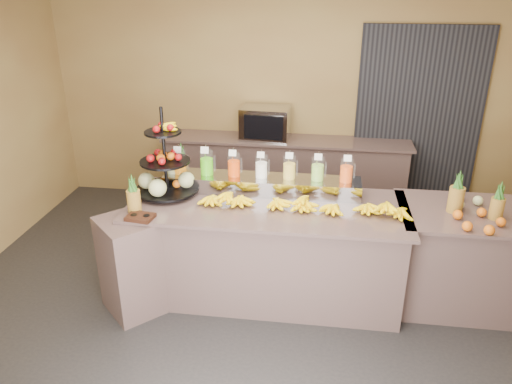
% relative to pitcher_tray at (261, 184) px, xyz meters
% --- Properties ---
extents(ground, '(6.00, 6.00, 0.00)m').
position_rel_pitcher_tray_xyz_m(ground, '(0.10, -0.58, -1.01)').
color(ground, black).
rests_on(ground, ground).
extents(room_envelope, '(6.04, 5.02, 2.82)m').
position_rel_pitcher_tray_xyz_m(room_envelope, '(0.28, 0.21, 0.87)').
color(room_envelope, brown).
rests_on(room_envelope, ground).
extents(buffet_counter, '(2.75, 1.25, 0.93)m').
position_rel_pitcher_tray_xyz_m(buffet_counter, '(-0.02, -0.32, -0.54)').
color(buffet_counter, '#876561').
rests_on(buffet_counter, ground).
extents(right_counter, '(1.08, 0.88, 0.93)m').
position_rel_pitcher_tray_xyz_m(right_counter, '(1.80, -0.18, -0.54)').
color(right_counter, '#876561').
rests_on(right_counter, ground).
extents(back_ledge, '(3.10, 0.55, 0.93)m').
position_rel_pitcher_tray_xyz_m(back_ledge, '(0.10, 1.67, -0.54)').
color(back_ledge, '#876561').
rests_on(back_ledge, ground).
extents(pitcher_tray, '(1.85, 0.30, 0.15)m').
position_rel_pitcher_tray_xyz_m(pitcher_tray, '(0.00, 0.00, 0.00)').
color(pitcher_tray, gray).
rests_on(pitcher_tray, buffet_counter).
extents(juice_pitcher_orange_a, '(0.12, 0.13, 0.29)m').
position_rel_pitcher_tray_xyz_m(juice_pitcher_orange_a, '(-0.78, -0.00, 0.17)').
color(juice_pitcher_orange_a, silver).
rests_on(juice_pitcher_orange_a, pitcher_tray).
extents(juice_pitcher_green, '(0.13, 0.13, 0.30)m').
position_rel_pitcher_tray_xyz_m(juice_pitcher_green, '(-0.52, -0.00, 0.18)').
color(juice_pitcher_green, silver).
rests_on(juice_pitcher_green, pitcher_tray).
extents(juice_pitcher_orange_b, '(0.12, 0.12, 0.29)m').
position_rel_pitcher_tray_xyz_m(juice_pitcher_orange_b, '(-0.26, -0.00, 0.17)').
color(juice_pitcher_orange_b, silver).
rests_on(juice_pitcher_orange_b, pitcher_tray).
extents(juice_pitcher_milk, '(0.12, 0.12, 0.28)m').
position_rel_pitcher_tray_xyz_m(juice_pitcher_milk, '(-0.00, -0.00, 0.17)').
color(juice_pitcher_milk, silver).
rests_on(juice_pitcher_milk, pitcher_tray).
extents(juice_pitcher_lemon, '(0.12, 0.12, 0.29)m').
position_rel_pitcher_tray_xyz_m(juice_pitcher_lemon, '(0.26, -0.00, 0.17)').
color(juice_pitcher_lemon, silver).
rests_on(juice_pitcher_lemon, pitcher_tray).
extents(juice_pitcher_lime, '(0.12, 0.12, 0.29)m').
position_rel_pitcher_tray_xyz_m(juice_pitcher_lime, '(0.52, -0.00, 0.17)').
color(juice_pitcher_lime, silver).
rests_on(juice_pitcher_lime, pitcher_tray).
extents(juice_pitcher_orange_c, '(0.12, 0.12, 0.29)m').
position_rel_pitcher_tray_xyz_m(juice_pitcher_orange_c, '(0.78, -0.00, 0.17)').
color(juice_pitcher_orange_c, silver).
rests_on(juice_pitcher_orange_c, pitcher_tray).
extents(banana_heap, '(1.92, 0.17, 0.16)m').
position_rel_pitcher_tray_xyz_m(banana_heap, '(0.42, -0.31, -0.01)').
color(banana_heap, yellow).
rests_on(banana_heap, buffet_counter).
extents(fruit_stand, '(0.65, 0.65, 0.83)m').
position_rel_pitcher_tray_xyz_m(fruit_stand, '(-0.83, -0.16, 0.14)').
color(fruit_stand, black).
rests_on(fruit_stand, buffet_counter).
extents(condiment_caddy, '(0.24, 0.20, 0.03)m').
position_rel_pitcher_tray_xyz_m(condiment_caddy, '(-0.94, -0.70, -0.06)').
color(condiment_caddy, black).
rests_on(condiment_caddy, buffet_counter).
extents(pineapple_left_a, '(0.12, 0.12, 0.36)m').
position_rel_pitcher_tray_xyz_m(pineapple_left_a, '(-1.03, -0.58, 0.06)').
color(pineapple_left_a, brown).
rests_on(pineapple_left_a, buffet_counter).
extents(pineapple_left_b, '(0.12, 0.12, 0.39)m').
position_rel_pitcher_tray_xyz_m(pineapple_left_b, '(-0.82, 0.21, 0.07)').
color(pineapple_left_b, brown).
rests_on(pineapple_left_b, buffet_counter).
extents(right_fruit_pile, '(0.43, 0.41, 0.23)m').
position_rel_pitcher_tray_xyz_m(right_fruit_pile, '(1.85, -0.34, -0.00)').
color(right_fruit_pile, brown).
rests_on(right_fruit_pile, right_counter).
extents(oven_warmer, '(0.62, 0.45, 0.40)m').
position_rel_pitcher_tray_xyz_m(oven_warmer, '(-0.16, 1.67, 0.12)').
color(oven_warmer, gray).
rests_on(oven_warmer, back_ledge).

